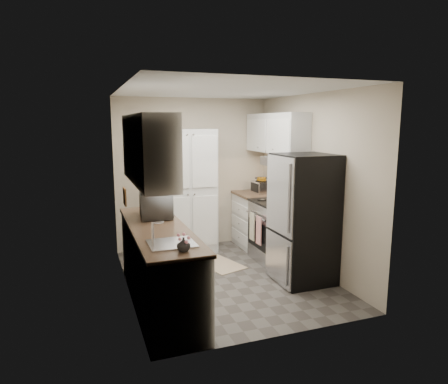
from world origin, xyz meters
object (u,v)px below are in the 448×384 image
at_px(refrigerator, 304,219).
at_px(microwave, 156,204).
at_px(wine_bottle, 142,202).
at_px(electric_range, 277,231).
at_px(pantry_cabinet, 186,192).
at_px(toaster_oven, 262,187).

bearing_deg(refrigerator, microwave, 164.96).
height_order(microwave, wine_bottle, microwave).
xyz_separation_m(refrigerator, wine_bottle, (-1.99, 0.76, 0.22)).
bearing_deg(electric_range, pantry_cabinet, 141.78).
height_order(pantry_cabinet, refrigerator, pantry_cabinet).
distance_m(electric_range, toaster_oven, 0.98).
distance_m(refrigerator, microwave, 1.93).
distance_m(microwave, toaster_oven, 2.29).
xyz_separation_m(refrigerator, microwave, (-1.85, 0.50, 0.23)).
bearing_deg(toaster_oven, pantry_cabinet, 172.90).
height_order(microwave, toaster_oven, microwave).
xyz_separation_m(electric_range, refrigerator, (-0.03, -0.80, 0.37)).
relative_size(pantry_cabinet, toaster_oven, 5.72).
xyz_separation_m(wine_bottle, toaster_oven, (2.14, 0.84, -0.05)).
relative_size(refrigerator, toaster_oven, 4.87).
xyz_separation_m(refrigerator, toaster_oven, (0.15, 1.61, 0.17)).
bearing_deg(electric_range, toaster_oven, 81.85).
distance_m(electric_range, refrigerator, 0.88).
bearing_deg(toaster_oven, wine_bottle, -160.36).
xyz_separation_m(electric_range, wine_bottle, (-2.02, -0.04, 0.59)).
bearing_deg(pantry_cabinet, refrigerator, -56.54).
bearing_deg(toaster_oven, electric_range, -99.96).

